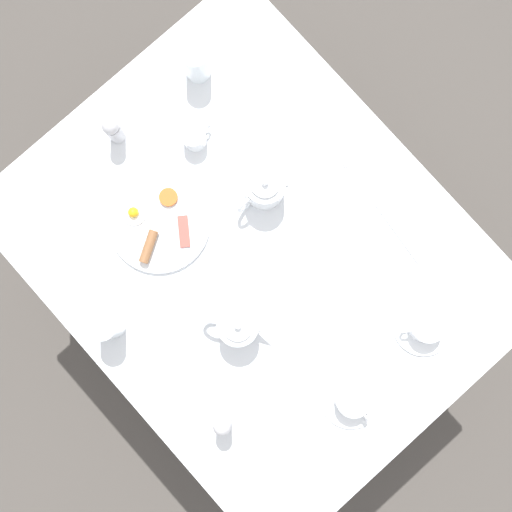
% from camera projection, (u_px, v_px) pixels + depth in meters
% --- Properties ---
extents(ground_plane, '(8.00, 8.00, 0.00)m').
position_uv_depth(ground_plane, '(256.00, 273.00, 2.33)').
color(ground_plane, '#4C4742').
extents(table, '(0.98, 1.23, 0.77)m').
position_uv_depth(table, '(256.00, 259.00, 1.63)').
color(table, silver).
rests_on(table, ground_plane).
extents(breakfast_plate, '(0.27, 0.27, 0.04)m').
position_uv_depth(breakfast_plate, '(158.00, 223.00, 1.56)').
color(breakfast_plate, white).
rests_on(breakfast_plate, table).
extents(teapot_near, '(0.13, 0.16, 0.12)m').
position_uv_depth(teapot_near, '(238.00, 325.00, 1.50)').
color(teapot_near, white).
rests_on(teapot_near, table).
extents(teapot_far, '(0.19, 0.10, 0.12)m').
position_uv_depth(teapot_far, '(264.00, 188.00, 1.53)').
color(teapot_far, white).
rests_on(teapot_far, table).
extents(teacup_with_saucer_left, '(0.16, 0.16, 0.06)m').
position_uv_depth(teacup_with_saucer_left, '(352.00, 399.00, 1.51)').
color(teacup_with_saucer_left, white).
rests_on(teacup_with_saucer_left, table).
extents(teacup_with_saucer_right, '(0.16, 0.16, 0.06)m').
position_uv_depth(teacup_with_saucer_right, '(425.00, 326.00, 1.52)').
color(teacup_with_saucer_right, white).
rests_on(teacup_with_saucer_right, table).
extents(water_glass_tall, '(0.07, 0.07, 0.11)m').
position_uv_depth(water_glass_tall, '(197.00, 63.00, 1.55)').
color(water_glass_tall, white).
rests_on(water_glass_tall, table).
extents(water_glass_short, '(0.07, 0.07, 0.12)m').
position_uv_depth(water_glass_short, '(108.00, 326.00, 1.49)').
color(water_glass_short, white).
rests_on(water_glass_short, table).
extents(creamer_jug, '(0.08, 0.06, 0.06)m').
position_uv_depth(creamer_jug, '(195.00, 137.00, 1.56)').
color(creamer_jug, white).
rests_on(creamer_jug, table).
extents(pepper_grinder, '(0.04, 0.04, 0.11)m').
position_uv_depth(pepper_grinder, '(113.00, 130.00, 1.53)').
color(pepper_grinder, '#BCBCC1').
rests_on(pepper_grinder, table).
extents(salt_grinder, '(0.04, 0.04, 0.11)m').
position_uv_depth(salt_grinder, '(223.00, 424.00, 1.47)').
color(salt_grinder, '#BCBCC1').
rests_on(salt_grinder, table).
extents(napkin_folded, '(0.12, 0.16, 0.01)m').
position_uv_depth(napkin_folded, '(291.00, 458.00, 1.51)').
color(napkin_folded, white).
rests_on(napkin_folded, table).
extents(fork_by_plate, '(0.05, 0.16, 0.00)m').
position_uv_depth(fork_by_plate, '(333.00, 140.00, 1.58)').
color(fork_by_plate, silver).
rests_on(fork_by_plate, table).
extents(knife_by_plate, '(0.04, 0.20, 0.00)m').
position_uv_depth(knife_by_plate, '(398.00, 232.00, 1.56)').
color(knife_by_plate, silver).
rests_on(knife_by_plate, table).
extents(spoon_for_tea, '(0.09, 0.15, 0.00)m').
position_uv_depth(spoon_for_tea, '(166.00, 370.00, 1.53)').
color(spoon_for_tea, silver).
rests_on(spoon_for_tea, table).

